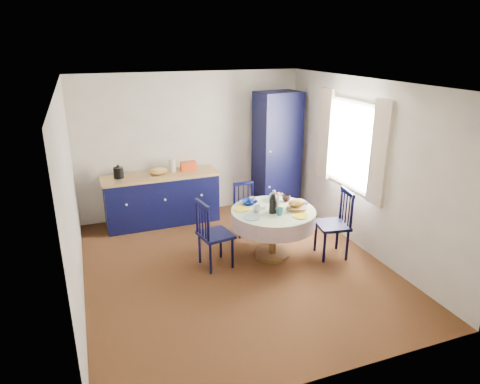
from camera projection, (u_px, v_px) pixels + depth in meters
The scene contains 17 objects.
floor at pixel (235, 267), 5.97m from camera, with size 4.50×4.50×0.00m, color black.
ceiling at pixel (235, 83), 5.13m from camera, with size 4.50×4.50×0.00m, color white.
wall_back at pixel (192, 145), 7.54m from camera, with size 4.00×0.02×2.50m, color white.
wall_left at pixel (71, 201), 4.89m from camera, with size 0.02×4.50×2.50m, color white.
wall_right at pixel (364, 167), 6.21m from camera, with size 0.02×4.50×2.50m, color white.
window at pixel (351, 144), 6.37m from camera, with size 0.10×1.74×1.45m.
kitchen_counter at pixel (162, 198), 7.29m from camera, with size 1.95×0.63×1.11m.
pantry_cabinet at pixel (277, 152), 7.73m from camera, with size 0.80×0.61×2.15m.
dining_table at pixel (274, 218), 6.08m from camera, with size 1.20×1.20×1.00m.
chair_left at pixel (213, 234), 5.83m from camera, with size 0.48×0.50×0.98m.
chair_far at pixel (246, 209), 6.89m from camera, with size 0.40×0.38×0.84m.
chair_right at pixel (335, 223), 6.13m from camera, with size 0.50×0.52×1.00m.
mug_a at pixel (257, 209), 5.95m from camera, with size 0.12×0.12×0.10m, color silver.
mug_b at pixel (279, 212), 5.84m from camera, with size 0.11×0.11×0.10m, color #2C6676.
mug_c at pixel (286, 198), 6.35m from camera, with size 0.12×0.12×0.10m, color black.
mug_d at pixel (253, 200), 6.30m from camera, with size 0.09×0.09×0.09m, color silver.
cobalt_bowl at pixel (249, 202), 6.25m from camera, with size 0.23×0.23×0.06m, color navy.
Camera 1 is at (-1.78, -4.97, 2.99)m, focal length 32.00 mm.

